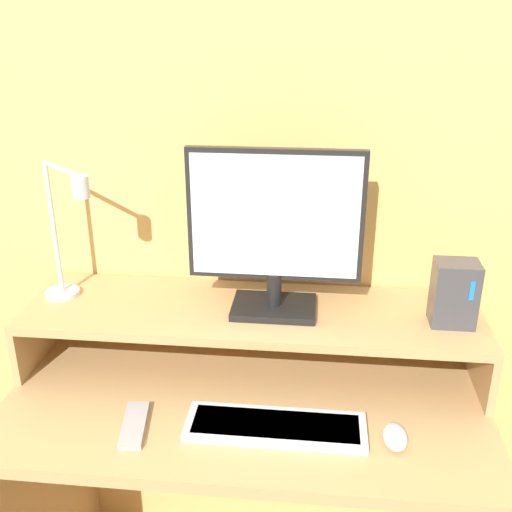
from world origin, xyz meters
name	(u,v)px	position (x,y,z in m)	size (l,w,h in m)	color
wall_back	(260,163)	(0.00, 0.63, 1.25)	(6.00, 0.05, 2.50)	#E5AD60
desk	(246,470)	(0.00, 0.30, 0.53)	(1.14, 0.59, 0.76)	tan
monitor_shelf	(252,317)	(0.00, 0.43, 0.90)	(1.14, 0.32, 0.16)	tan
monitor	(275,229)	(0.06, 0.43, 1.14)	(0.42, 0.14, 0.41)	black
desk_lamp	(66,237)	(-0.46, 0.42, 1.10)	(0.19, 0.17, 0.36)	silver
router_dock	(454,293)	(0.48, 0.41, 1.01)	(0.10, 0.08, 0.16)	#3D3D42
keyboard	(276,427)	(0.08, 0.18, 0.77)	(0.40, 0.12, 0.02)	silver
mouse	(395,437)	(0.34, 0.16, 0.78)	(0.05, 0.09, 0.03)	silver
remote_control	(134,425)	(-0.23, 0.15, 0.77)	(0.07, 0.15, 0.02)	#99999E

